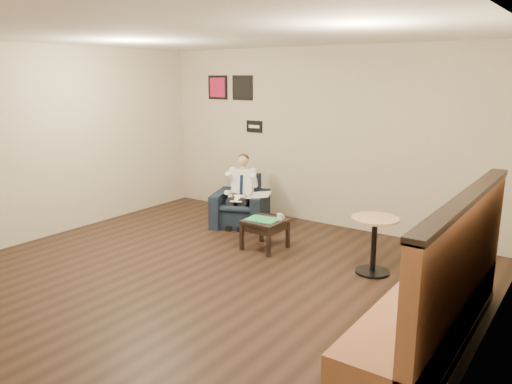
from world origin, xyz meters
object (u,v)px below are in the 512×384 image
Objects in this scene: armchair at (240,201)px; side_table at (265,234)px; green_folder at (263,219)px; coffee_mug at (280,217)px; smartphone at (274,218)px; seated_man at (239,194)px; banquette at (429,272)px; cafe_table at (374,245)px.

side_table is at bearing -58.75° from armchair.
coffee_mug is at bearing 32.06° from green_folder.
green_folder reaches higher than smartphone.
seated_man is at bearing 144.38° from green_folder.
banquette is 1.72m from cafe_table.
armchair reaches higher than green_folder.
seated_man is at bearing 165.56° from smartphone.
armchair is at bearing 141.74° from green_folder.
coffee_mug is at bearing 149.88° from banquette.
green_folder is 0.60× the size of cafe_table.
smartphone is at bearing 161.27° from coffee_mug.
banquette reaches higher than armchair.
coffee_mug is 2.82m from banquette.
seated_man is at bearing 145.97° from side_table.
coffee_mug is at bearing -47.29° from seated_man.
coffee_mug is at bearing -50.38° from armchair.
coffee_mug is at bearing 177.11° from cafe_table.
coffee_mug is at bearing -7.10° from smartphone.
cafe_table is (1.40, -0.07, -0.11)m from coffee_mug.
side_table is 0.27m from smartphone.
seated_man is 0.39× the size of banquette.
seated_man is at bearing 154.70° from coffee_mug.
armchair is at bearing 90.00° from seated_man.
cafe_table is at bearing 127.64° from banquette.
seated_man is 1.10m from smartphone.
seated_man is 2.10× the size of side_table.
armchair is 0.18m from seated_man.
cafe_table is (-1.03, 1.34, -0.35)m from banquette.
seated_man is 1.11m from green_folder.
side_table is at bearing -56.02° from seated_man.
seated_man is 2.57m from cafe_table.
coffee_mug reaches higher than side_table.
seated_man is (0.04, -0.10, 0.15)m from armchair.
smartphone is at bearing 71.02° from side_table.
seated_man reaches higher than coffee_mug.
armchair is 9.17× the size of coffee_mug.
smartphone is (0.98, -0.48, -0.12)m from seated_man.
side_table is 0.33m from coffee_mug.
side_table is at bearing -178.66° from cafe_table.
armchair is 4.11m from banquette.
armchair is at bearing 151.61° from coffee_mug.
green_folder is at bearing -147.94° from side_table.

